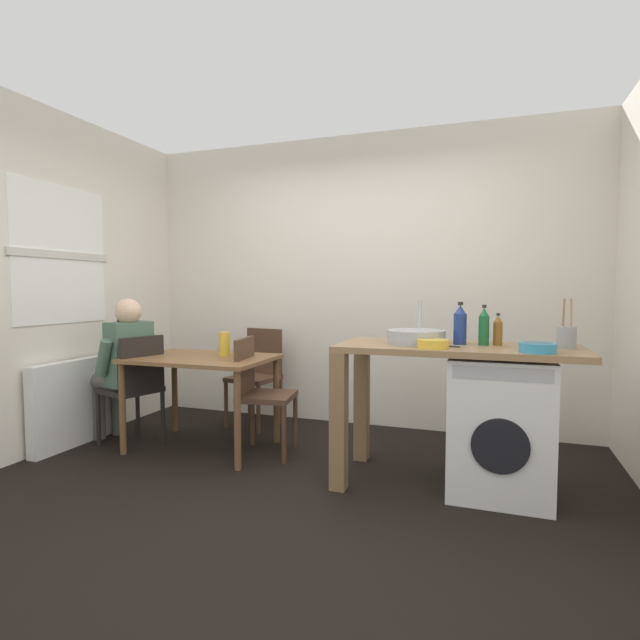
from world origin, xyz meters
TOP-DOWN VIEW (x-y plane):
  - ground_plane at (0.00, 0.00)m, footprint 5.46×5.46m
  - wall_back at (0.00, 1.75)m, footprint 4.60×0.10m
  - wall_window_side at (-2.15, 0.00)m, footprint 0.12×3.80m
  - radiator at (-2.02, 0.30)m, footprint 0.10×0.80m
  - dining_table at (-0.99, 0.59)m, footprint 1.10×0.76m
  - chair_person_seat at (-1.54, 0.47)m, footprint 0.50×0.50m
  - chair_opposite at (-0.51, 0.63)m, footprint 0.46×0.46m
  - chair_spare_by_wall at (-0.88, 1.36)m, footprint 0.46×0.46m
  - seated_person at (-1.69, 0.52)m, footprint 0.56×0.54m
  - kitchen_counter at (0.77, 0.47)m, footprint 1.50×0.68m
  - washing_machine at (1.24, 0.47)m, footprint 0.60×0.61m
  - sink_basin at (0.72, 0.47)m, footprint 0.38×0.38m
  - tap at (0.72, 0.65)m, footprint 0.02×0.02m
  - bottle_tall_green at (0.99, 0.53)m, footprint 0.08×0.08m
  - bottle_squat_brown at (1.14, 0.52)m, footprint 0.07×0.07m
  - bottle_clear_small at (1.22, 0.56)m, footprint 0.06×0.06m
  - mixing_bowl at (0.85, 0.27)m, footprint 0.19×0.19m
  - utensil_crock at (1.61, 0.52)m, footprint 0.11×0.11m
  - colander at (1.43, 0.25)m, footprint 0.20×0.20m
  - vase at (-0.84, 0.69)m, footprint 0.09×0.09m
  - scissors at (0.93, 0.37)m, footprint 0.15×0.06m

SIDE VIEW (x-z plane):
  - ground_plane at x=0.00m, z-range 0.00..0.00m
  - radiator at x=-2.02m, z-range 0.00..0.70m
  - washing_machine at x=1.24m, z-range 0.00..0.86m
  - chair_person_seat at x=-1.54m, z-range 0.06..0.96m
  - chair_opposite at x=-0.51m, z-range 0.06..0.96m
  - chair_spare_by_wall at x=-0.88m, z-range 0.06..0.96m
  - dining_table at x=-0.99m, z-range 0.27..1.01m
  - seated_person at x=-1.69m, z-range 0.07..1.27m
  - kitchen_counter at x=0.77m, z-range 0.30..1.22m
  - vase at x=-0.84m, z-range 0.74..0.93m
  - scissors at x=0.93m, z-range 0.92..0.93m
  - mixing_bowl at x=0.85m, z-range 0.92..0.98m
  - colander at x=1.43m, z-range 0.92..0.98m
  - sink_basin at x=0.72m, z-range 0.92..1.01m
  - utensil_crock at x=1.61m, z-range 0.84..1.14m
  - bottle_clear_small at x=1.22m, z-range 0.91..1.11m
  - bottle_squat_brown at x=1.14m, z-range 0.91..1.17m
  - bottle_tall_green at x=0.99m, z-range 0.91..1.18m
  - tap at x=0.72m, z-range 0.92..1.20m
  - wall_back at x=0.00m, z-range 0.00..2.70m
  - wall_window_side at x=-2.15m, z-range 0.00..2.70m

